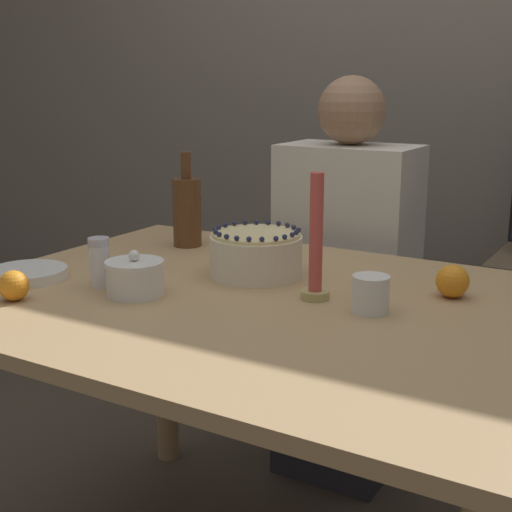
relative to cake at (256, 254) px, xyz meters
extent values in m
cube|color=slate|center=(0.08, 1.26, 0.48)|extent=(8.00, 0.05, 2.60)
cube|color=tan|center=(0.08, -0.14, -0.07)|extent=(1.32, 1.00, 0.03)
cylinder|color=tan|center=(-0.52, 0.30, -0.45)|extent=(0.07, 0.07, 0.74)
cylinder|color=#EFE5CC|center=(0.00, 0.00, 0.00)|extent=(0.22, 0.22, 0.10)
cylinder|color=beige|center=(0.00, 0.00, 0.05)|extent=(0.21, 0.21, 0.01)
sphere|color=#23284C|center=(0.10, 0.00, 0.06)|extent=(0.01, 0.01, 0.01)
sphere|color=#23284C|center=(0.09, 0.03, 0.06)|extent=(0.01, 0.01, 0.01)
sphere|color=#23284C|center=(0.08, 0.05, 0.06)|extent=(0.01, 0.01, 0.01)
sphere|color=#23284C|center=(0.06, 0.07, 0.06)|extent=(0.01, 0.01, 0.01)
sphere|color=#23284C|center=(0.03, 0.09, 0.06)|extent=(0.01, 0.01, 0.01)
sphere|color=#23284C|center=(0.01, 0.10, 0.06)|extent=(0.01, 0.01, 0.01)
sphere|color=#23284C|center=(-0.02, 0.09, 0.06)|extent=(0.01, 0.01, 0.01)
sphere|color=#23284C|center=(-0.05, 0.08, 0.06)|extent=(0.01, 0.01, 0.01)
sphere|color=#23284C|center=(-0.07, 0.06, 0.06)|extent=(0.01, 0.01, 0.01)
sphere|color=#23284C|center=(-0.09, 0.04, 0.06)|extent=(0.01, 0.01, 0.01)
sphere|color=#23284C|center=(-0.09, 0.01, 0.06)|extent=(0.01, 0.01, 0.01)
sphere|color=#23284C|center=(-0.09, -0.01, 0.06)|extent=(0.01, 0.01, 0.01)
sphere|color=#23284C|center=(-0.09, -0.04, 0.06)|extent=(0.01, 0.01, 0.01)
sphere|color=#23284C|center=(-0.07, -0.06, 0.06)|extent=(0.01, 0.01, 0.01)
sphere|color=#23284C|center=(-0.05, -0.08, 0.06)|extent=(0.01, 0.01, 0.01)
sphere|color=#23284C|center=(-0.02, -0.09, 0.06)|extent=(0.01, 0.01, 0.01)
sphere|color=#23284C|center=(0.01, -0.10, 0.06)|extent=(0.01, 0.01, 0.01)
sphere|color=#23284C|center=(0.03, -0.09, 0.06)|extent=(0.01, 0.01, 0.01)
sphere|color=#23284C|center=(0.06, -0.07, 0.06)|extent=(0.01, 0.01, 0.01)
sphere|color=#23284C|center=(0.08, -0.05, 0.06)|extent=(0.01, 0.01, 0.01)
sphere|color=#23284C|center=(0.09, -0.03, 0.06)|extent=(0.01, 0.01, 0.01)
cylinder|color=white|center=(-0.14, -0.26, -0.02)|extent=(0.12, 0.12, 0.06)
cylinder|color=white|center=(-0.14, -0.26, 0.02)|extent=(0.13, 0.13, 0.01)
sphere|color=white|center=(-0.14, -0.26, 0.04)|extent=(0.02, 0.02, 0.02)
cylinder|color=white|center=(-0.25, -0.26, -0.01)|extent=(0.05, 0.05, 0.09)
cylinder|color=silver|center=(-0.25, -0.26, 0.05)|extent=(0.05, 0.05, 0.02)
cylinder|color=white|center=(-0.44, -0.29, -0.05)|extent=(0.18, 0.18, 0.01)
cylinder|color=white|center=(-0.44, -0.29, -0.04)|extent=(0.18, 0.18, 0.01)
cylinder|color=white|center=(-0.44, -0.29, -0.03)|extent=(0.18, 0.18, 0.01)
cylinder|color=tan|center=(0.20, -0.09, -0.04)|extent=(0.06, 0.06, 0.02)
cylinder|color=#CC4C47|center=(0.20, -0.09, 0.09)|extent=(0.03, 0.03, 0.25)
cylinder|color=brown|center=(-0.32, 0.17, 0.04)|extent=(0.08, 0.08, 0.19)
cylinder|color=brown|center=(-0.32, 0.17, 0.17)|extent=(0.03, 0.03, 0.07)
cylinder|color=white|center=(0.33, -0.11, -0.01)|extent=(0.07, 0.07, 0.08)
sphere|color=orange|center=(-0.34, -0.42, -0.02)|extent=(0.06, 0.06, 0.06)
sphere|color=orange|center=(0.45, 0.07, -0.02)|extent=(0.07, 0.07, 0.07)
cube|color=#2D2D38|center=(-0.01, 0.56, -0.60)|extent=(0.34, 0.34, 0.45)
cube|color=silver|center=(-0.01, 0.56, -0.08)|extent=(0.40, 0.24, 0.59)
sphere|color=#9E7556|center=(-0.01, 0.56, 0.31)|extent=(0.20, 0.20, 0.20)
camera|label=1|loc=(0.83, -1.39, 0.40)|focal=50.00mm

